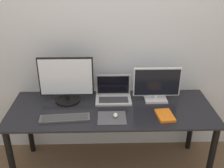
% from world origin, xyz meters
% --- Properties ---
extents(wall_back, '(7.00, 0.05, 2.50)m').
position_xyz_m(wall_back, '(0.00, 0.77, 1.25)').
color(wall_back, silver).
rests_on(wall_back, ground_plane).
extents(desk, '(1.88, 0.70, 0.72)m').
position_xyz_m(desk, '(0.00, 0.35, 0.61)').
color(desk, black).
rests_on(desk, ground_plane).
extents(monitor_left, '(0.51, 0.23, 0.45)m').
position_xyz_m(monitor_left, '(-0.42, 0.49, 0.94)').
color(monitor_left, black).
rests_on(monitor_left, desk).
extents(monitor_right, '(0.45, 0.15, 0.34)m').
position_xyz_m(monitor_right, '(0.43, 0.49, 0.88)').
color(monitor_right, silver).
rests_on(monitor_right, desk).
extents(laptop, '(0.34, 0.22, 0.23)m').
position_xyz_m(laptop, '(0.02, 0.53, 0.77)').
color(laptop, '#ADADB2').
rests_on(laptop, desk).
extents(keyboard, '(0.44, 0.15, 0.02)m').
position_xyz_m(keyboard, '(-0.41, 0.18, 0.73)').
color(keyboard, '#4C4C51').
rests_on(keyboard, desk).
extents(mousepad, '(0.24, 0.21, 0.00)m').
position_xyz_m(mousepad, '(-0.00, 0.18, 0.72)').
color(mousepad, '#47474C').
rests_on(mousepad, desk).
extents(mouse, '(0.04, 0.06, 0.03)m').
position_xyz_m(mouse, '(0.03, 0.20, 0.74)').
color(mouse, silver).
rests_on(mouse, mousepad).
extents(book, '(0.16, 0.22, 0.02)m').
position_xyz_m(book, '(0.46, 0.19, 0.73)').
color(book, orange).
rests_on(book, desk).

